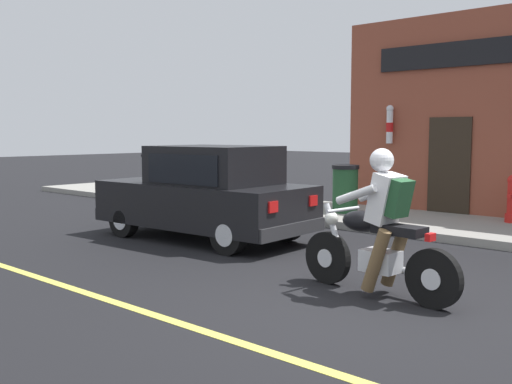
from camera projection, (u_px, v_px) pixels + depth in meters
The scene contains 7 objects.
ground_plane at pixel (376, 304), 6.25m from camera, with size 80.00×80.00×0.00m, color black.
sidewalk_curb at pixel (377, 218), 11.99m from camera, with size 2.60×22.00×0.14m, color gray.
lane_stripe at pixel (69, 287), 6.93m from camera, with size 0.12×19.80×0.01m, color #D1C64C.
motorcycle_with_rider at pixel (379, 235), 6.53m from camera, with size 0.60×2.02×1.62m.
car_hatchback at pixel (206, 194), 9.96m from camera, with size 1.83×3.86×1.57m.
fire_hydrant at pixel (512, 199), 10.95m from camera, with size 0.36×0.24×0.88m.
trash_bin at pixel (345, 188), 12.35m from camera, with size 0.56×0.56×0.98m.
Camera 1 is at (-5.37, -3.16, 1.79)m, focal length 42.00 mm.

